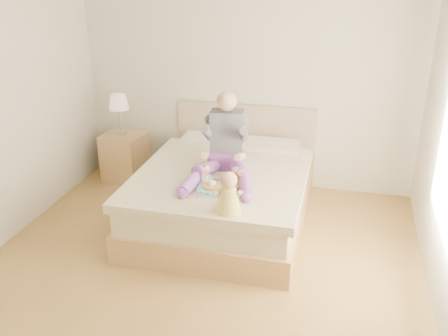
% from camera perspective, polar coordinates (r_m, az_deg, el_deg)
% --- Properties ---
extents(room, '(4.02, 4.22, 2.71)m').
position_cam_1_polar(room, '(3.91, -2.45, 6.24)').
color(room, brown).
rests_on(room, ground).
extents(bed, '(1.70, 2.18, 1.00)m').
position_cam_1_polar(bed, '(5.33, 0.19, -2.67)').
color(bed, '#A47D4C').
rests_on(bed, ground).
extents(nightstand, '(0.54, 0.50, 0.59)m').
position_cam_1_polar(nightstand, '(6.42, -11.28, 1.30)').
color(nightstand, '#A47D4C').
rests_on(nightstand, ground).
extents(lamp, '(0.24, 0.24, 0.50)m').
position_cam_1_polar(lamp, '(6.23, -11.93, 7.14)').
color(lamp, silver).
rests_on(lamp, nightstand).
extents(adult, '(0.70, 1.02, 0.83)m').
position_cam_1_polar(adult, '(5.00, 0.07, 2.17)').
color(adult, '#793B94').
rests_on(adult, bed).
extents(tray, '(0.56, 0.49, 0.14)m').
position_cam_1_polar(tray, '(4.69, -0.30, -2.09)').
color(tray, silver).
rests_on(tray, bed).
extents(baby, '(0.25, 0.34, 0.37)m').
position_cam_1_polar(baby, '(4.25, 0.51, -3.15)').
color(baby, '#DDC845').
rests_on(baby, bed).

